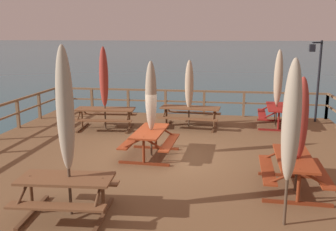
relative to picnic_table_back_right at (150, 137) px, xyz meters
The scene contains 17 objects.
ground_plane 1.32m from the picnic_table_back_right, 10.12° to the left, with size 600.00×600.00×0.00m, color #2D5B6B.
wooden_deck 0.98m from the picnic_table_back_right, 10.12° to the left, with size 12.05×11.81×0.71m, color brown.
railing_waterside_far 5.83m from the picnic_table_back_right, 86.38° to the left, with size 11.85×0.10×1.09m.
picnic_table_back_right is the anchor object (origin of this frame).
picnic_table_back_left 5.91m from the picnic_table_back_right, 46.60° to the left, with size 1.52×2.05×0.78m.
picnic_table_mid_centre 3.67m from the picnic_table_back_right, 127.86° to the left, with size 2.24×1.57×0.78m.
picnic_table_mid_left 3.82m from the picnic_table_back_right, 103.32° to the right, with size 1.85×1.52×0.78m.
picnic_table_front_right 4.04m from the picnic_table_back_right, 26.85° to the right, with size 1.47×1.98×0.78m.
picnic_table_front_left 3.73m from the picnic_table_back_right, 77.50° to the left, with size 2.29×1.57×0.78m.
patio_umbrella_tall_front 1.17m from the picnic_table_back_right, 74.20° to the left, with size 0.32×0.32×2.71m.
patio_umbrella_tall_back_right 5.98m from the picnic_table_back_right, 46.59° to the left, with size 0.32×0.32×2.89m.
patio_umbrella_short_mid 3.93m from the picnic_table_back_right, 127.90° to the left, with size 0.32×0.32×3.00m.
patio_umbrella_short_front 4.06m from the picnic_table_back_right, 102.70° to the right, with size 0.32×0.32×3.24m.
patio_umbrella_short_back 4.25m from the picnic_table_back_right, 27.11° to the right, with size 0.32×0.32×2.55m.
patio_umbrella_tall_mid_right 3.89m from the picnic_table_back_right, 78.39° to the left, with size 0.32×0.32×2.52m.
patio_umbrella_tall_mid_left 4.92m from the picnic_table_back_right, 47.72° to the right, with size 0.32×0.32×3.03m.
lamp_post_hooked 7.72m from the picnic_table_back_right, 42.83° to the left, with size 0.56×0.51×3.20m.
Camera 1 is at (1.64, -10.02, 4.09)m, focal length 39.72 mm.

